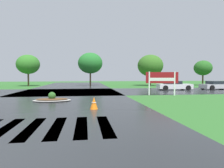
# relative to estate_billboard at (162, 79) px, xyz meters

# --- Properties ---
(asphalt_roadway) EXTENTS (11.45, 80.00, 0.01)m
(asphalt_roadway) POSITION_rel_estate_billboard_xyz_m (-9.27, -4.14, -1.58)
(asphalt_roadway) COLOR #232628
(asphalt_roadway) RESTS_ON ground
(asphalt_cross_road) EXTENTS (90.00, 10.30, 0.01)m
(asphalt_cross_road) POSITION_rel_estate_billboard_xyz_m (-9.27, 5.34, -1.58)
(asphalt_cross_road) COLOR #232628
(asphalt_cross_road) RESTS_ON ground
(crosswalk_stripes) EXTENTS (5.85, 3.29, 0.01)m
(crosswalk_stripes) POSITION_rel_estate_billboard_xyz_m (-9.27, -10.63, -1.58)
(crosswalk_stripes) COLOR white
(crosswalk_stripes) RESTS_ON ground
(estate_billboard) EXTENTS (2.96, 0.89, 2.29)m
(estate_billboard) POSITION_rel_estate_billboard_xyz_m (0.00, 0.00, 0.00)
(estate_billboard) COLOR white
(estate_billboard) RESTS_ON ground
(median_island) EXTENTS (2.80, 1.65, 0.68)m
(median_island) POSITION_rel_estate_billboard_xyz_m (-9.78, -2.93, -1.44)
(median_island) COLOR #9E9B93
(median_island) RESTS_ON ground
(car_white_sedan) EXTENTS (4.57, 2.36, 1.15)m
(car_white_sedan) POSITION_rel_estate_billboard_xyz_m (10.55, 6.66, -1.03)
(car_white_sedan) COLOR #B7B7BF
(car_white_sedan) RESTS_ON ground
(car_silver_hatch) EXTENTS (4.52, 2.41, 1.18)m
(car_silver_hatch) POSITION_rel_estate_billboard_xyz_m (4.36, 6.64, -1.01)
(car_silver_hatch) COLOR silver
(car_silver_hatch) RESTS_ON ground
(traffic_cone) EXTENTS (0.45, 0.45, 0.70)m
(traffic_cone) POSITION_rel_estate_billboard_xyz_m (-6.82, -6.91, -1.24)
(traffic_cone) COLOR orange
(traffic_cone) RESTS_ON ground
(background_treeline) EXTENTS (45.30, 5.95, 6.07)m
(background_treeline) POSITION_rel_estate_billboard_xyz_m (-6.42, 17.83, 2.25)
(background_treeline) COLOR #4C3823
(background_treeline) RESTS_ON ground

